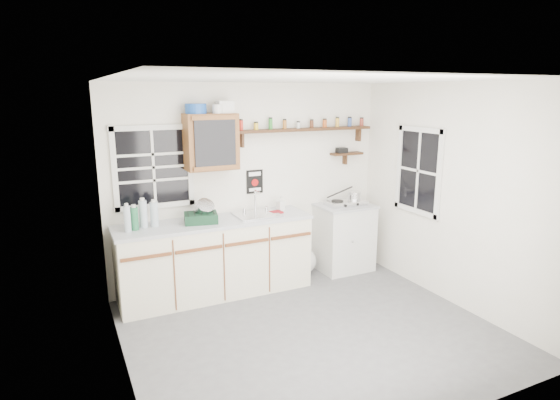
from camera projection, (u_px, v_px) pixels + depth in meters
The scene contains 18 objects.
room at pixel (313, 213), 4.51m from camera, with size 3.64×3.24×2.54m.
main_cabinet at pixel (216, 257), 5.58m from camera, with size 2.31×0.63×0.92m.
right_cabinet at pixel (344, 237), 6.38m from camera, with size 0.73×0.57×0.91m.
sink at pixel (257, 214), 5.71m from camera, with size 0.52×0.44×0.29m.
upper_cabinet at pixel (211, 142), 5.42m from camera, with size 0.60×0.32×0.65m.
upper_cabinet_clutter at pixel (208, 108), 5.32m from camera, with size 0.56×0.24×0.14m.
spice_shelf at pixel (305, 129), 5.99m from camera, with size 1.91×0.18×0.35m.
secondary_shelf at pixel (345, 153), 6.35m from camera, with size 0.45×0.16×0.24m.
warning_sign at pixel (255, 182), 5.92m from camera, with size 0.22×0.02×0.30m.
window_back at pixel (153, 167), 5.33m from camera, with size 0.93×0.03×0.98m.
window_right at pixel (419, 171), 5.70m from camera, with size 0.03×0.78×1.08m.
water_bottles at pixel (141, 216), 5.12m from camera, with size 0.38×0.18×0.34m.
dish_rack at pixel (202, 215), 5.38m from camera, with size 0.42×0.35×0.28m.
soap_bottle at pixel (281, 204), 5.91m from camera, with size 0.08×0.08×0.18m, color white.
rag at pixel (276, 212), 5.81m from camera, with size 0.15×0.13×0.02m, color maroon.
hotplate at pixel (346, 203), 6.25m from camera, with size 0.54×0.31×0.08m.
saucepan at pixel (354, 195), 6.29m from camera, with size 0.42×0.26×0.19m.
trash_bag at pixel (305, 261), 6.27m from camera, with size 0.37×0.33×0.42m.
Camera 1 is at (-2.18, -3.80, 2.39)m, focal length 30.00 mm.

